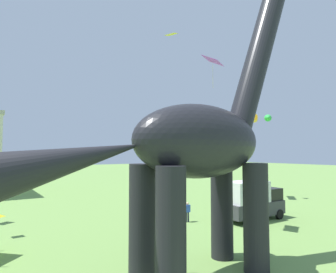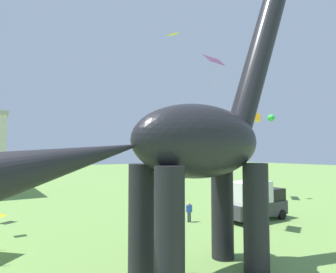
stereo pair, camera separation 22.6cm
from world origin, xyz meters
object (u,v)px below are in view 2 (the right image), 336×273
object	(u,v)px
dinosaur_sculpture	(199,141)
kite_high_left	(173,34)
parked_box_truck	(254,200)
kite_mid_center	(260,118)
person_far_spectator	(189,210)
kite_apex	(197,114)
kite_far_left	(240,146)
kite_trailing	(214,61)

from	to	relation	value
dinosaur_sculpture	kite_high_left	xyz separation A→B (m)	(5.32, 9.95, 9.78)
parked_box_truck	kite_mid_center	xyz separation A→B (m)	(9.33, 6.79, 8.11)
dinosaur_sculpture	person_far_spectator	bearing A→B (deg)	54.08
dinosaur_sculpture	kite_mid_center	xyz separation A→B (m)	(19.90, 12.58, 3.67)
kite_high_left	kite_mid_center	world-z (taller)	kite_high_left
parked_box_truck	kite_apex	distance (m)	9.43
kite_high_left	kite_far_left	bearing A→B (deg)	-9.70
kite_far_left	kite_apex	world-z (taller)	kite_apex
kite_mid_center	kite_trailing	size ratio (longest dim) A/B	1.31
person_far_spectator	kite_apex	distance (m)	9.30
parked_box_truck	kite_apex	bearing A→B (deg)	109.73
kite_far_left	kite_mid_center	xyz separation A→B (m)	(7.70, 3.81, 3.62)
dinosaur_sculpture	person_far_spectator	distance (m)	11.27
dinosaur_sculpture	parked_box_truck	size ratio (longest dim) A/B	2.98
dinosaur_sculpture	kite_high_left	world-z (taller)	dinosaur_sculpture
kite_apex	dinosaur_sculpture	bearing A→B (deg)	-128.54
parked_box_truck	kite_high_left	world-z (taller)	kite_high_left
kite_apex	kite_high_left	bearing A→B (deg)	-162.23
kite_high_left	kite_far_left	distance (m)	11.97
parked_box_truck	person_far_spectator	size ratio (longest dim) A/B	3.58
kite_trailing	parked_box_truck	bearing A→B (deg)	7.16
person_far_spectator	kite_high_left	size ratio (longest dim) A/B	1.28
dinosaur_sculpture	person_far_spectator	size ratio (longest dim) A/B	10.67
kite_mid_center	kite_trailing	xyz separation A→B (m)	(-14.17, -7.40, 2.54)
kite_mid_center	dinosaur_sculpture	bearing A→B (deg)	-147.70
dinosaur_sculpture	parked_box_truck	xyz separation A→B (m)	(10.58, 5.79, -4.44)
kite_far_left	parked_box_truck	bearing A→B (deg)	-118.69
dinosaur_sculpture	parked_box_truck	world-z (taller)	dinosaur_sculpture
kite_high_left	parked_box_truck	bearing A→B (deg)	-38.36
kite_high_left	kite_trailing	distance (m)	5.96
kite_high_left	kite_trailing	world-z (taller)	kite_high_left
dinosaur_sculpture	kite_trailing	world-z (taller)	dinosaur_sculpture
kite_apex	kite_trailing	bearing A→B (deg)	-117.62
dinosaur_sculpture	kite_apex	size ratio (longest dim) A/B	19.98
person_far_spectator	kite_trailing	world-z (taller)	kite_trailing
kite_trailing	person_far_spectator	bearing A→B (deg)	90.46
kite_mid_center	kite_high_left	bearing A→B (deg)	-169.76
parked_box_truck	kite_mid_center	bearing A→B (deg)	37.34
parked_box_truck	kite_high_left	size ratio (longest dim) A/B	4.57
kite_apex	kite_mid_center	bearing A→B (deg)	7.78
dinosaur_sculpture	kite_apex	distance (m)	14.50
parked_box_truck	kite_high_left	distance (m)	15.71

